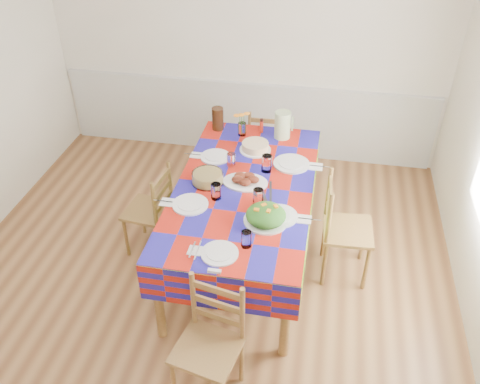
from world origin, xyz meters
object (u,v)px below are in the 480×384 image
chair_near (210,345)px  dining_table (245,195)px  meat_platter (245,180)px  green_pitcher (283,125)px  chair_left (152,211)px  chair_far (266,145)px  chair_right (342,230)px  tea_pitcher (218,119)px

chair_near → dining_table: bearing=102.4°
dining_table → meat_platter: bearing=94.4°
green_pitcher → chair_left: (-1.09, -0.89, -0.53)m
meat_platter → chair_far: (0.00, 1.33, -0.43)m
dining_table → chair_left: bearing=-179.7°
meat_platter → dining_table: bearing=-85.6°
chair_far → chair_left: size_ratio=0.99×
dining_table → chair_right: (0.87, -0.00, -0.25)m
chair_far → chair_right: chair_right is taller
tea_pitcher → chair_right: size_ratio=0.23×
meat_platter → green_pitcher: (0.22, 0.85, 0.10)m
dining_table → tea_pitcher: (-0.44, 0.93, 0.21)m
meat_platter → chair_near: bearing=-89.5°
dining_table → meat_platter: meat_platter is taller
green_pitcher → chair_right: (0.65, -0.89, -0.49)m
green_pitcher → chair_left: bearing=-140.5°
dining_table → tea_pitcher: tea_pitcher is taller
meat_platter → chair_right: bearing=-2.9°
green_pitcher → dining_table: bearing=-103.5°
chair_left → chair_right: size_ratio=0.91×
dining_table → chair_right: 0.90m
dining_table → tea_pitcher: bearing=115.3°
chair_right → green_pitcher: bearing=33.2°
dining_table → meat_platter: size_ratio=5.53×
chair_near → chair_left: (-0.88, 1.37, -0.02)m
dining_table → chair_left: chair_left is taller
meat_platter → tea_pitcher: 1.00m
meat_platter → chair_far: bearing=89.8°
tea_pitcher → chair_near: 2.40m
chair_left → chair_far: bearing=154.1°
chair_right → chair_left: bearing=87.0°
tea_pitcher → chair_far: tea_pitcher is taller
chair_near → chair_right: (0.86, 1.37, 0.02)m
green_pitcher → tea_pitcher: green_pitcher is taller
tea_pitcher → dining_table: bearing=-64.7°
chair_right → chair_far: bearing=29.2°
green_pitcher → tea_pitcher: bearing=176.1°
meat_platter → green_pitcher: bearing=75.7°
chair_left → dining_table: bearing=96.8°
green_pitcher → chair_right: green_pitcher is taller
green_pitcher → chair_near: bearing=-95.2°
chair_right → meat_platter: bearing=84.1°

